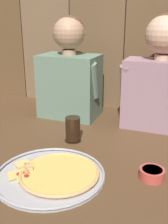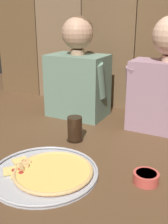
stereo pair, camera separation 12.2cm
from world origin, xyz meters
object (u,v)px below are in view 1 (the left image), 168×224
at_px(dipping_bowl, 152,173).
at_px(drinking_glass, 73,129).
at_px(diner_left, 69,73).
at_px(pizza_tray, 53,174).
at_px(diner_right, 161,76).

bearing_deg(dipping_bowl, drinking_glass, 154.48).
bearing_deg(drinking_glass, diner_left, 116.41).
bearing_deg(diner_left, pizza_tray, -71.22).
xyz_separation_m(dipping_bowl, diner_right, (-0.05, 0.53, 0.26)).
distance_m(pizza_tray, diner_left, 0.73).
height_order(drinking_glass, diner_right, diner_right).
xyz_separation_m(drinking_glass, dipping_bowl, (0.41, -0.20, -0.04)).
relative_size(pizza_tray, diner_left, 0.72).
bearing_deg(diner_right, diner_left, -179.96).
bearing_deg(dipping_bowl, diner_left, 137.61).
bearing_deg(dipping_bowl, pizza_tray, -160.93).
distance_m(drinking_glass, dipping_bowl, 0.46).
relative_size(pizza_tray, dipping_bowl, 4.42).
relative_size(drinking_glass, diner_right, 0.20).
bearing_deg(drinking_glass, pizza_tray, -79.83).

